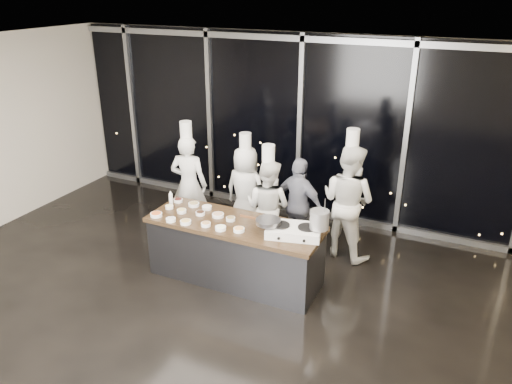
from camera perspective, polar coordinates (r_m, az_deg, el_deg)
ground at (r=6.67m, az=-5.97°, el=-13.55°), size 9.00×9.00×0.00m
room_shell at (r=5.55m, az=-5.35°, el=4.91°), size 9.02×7.02×3.21m
window_wall at (r=8.80m, az=5.12°, el=7.31°), size 8.90×0.11×3.20m
demo_counter at (r=7.08m, az=-2.39°, el=-6.72°), size 2.46×0.86×0.90m
stove at (r=6.52m, az=4.32°, el=-4.43°), size 0.78×0.58×0.14m
frying_pan at (r=6.51m, az=1.34°, el=-3.37°), size 0.60×0.40×0.06m
stock_pot at (r=6.40m, az=7.26°, el=-3.14°), size 0.29×0.29×0.24m
prep_bowls at (r=7.06m, az=-6.81°, el=-2.65°), size 1.43×0.73×0.05m
squeeze_bottle at (r=7.49m, az=-9.71°, el=-0.64°), size 0.06×0.06×0.21m
chef_far_left at (r=8.33m, az=-7.67°, el=0.96°), size 0.68×0.51×1.92m
chef_left at (r=8.23m, az=-1.19°, el=0.21°), size 0.78×0.54×1.75m
chef_center at (r=7.63m, az=1.37°, el=-1.66°), size 0.80×0.65×1.76m
guest at (r=7.75m, az=4.94°, el=-1.51°), size 0.96×0.60×1.52m
chef_right at (r=7.64m, az=10.46°, el=-0.99°), size 1.04×0.91×2.02m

